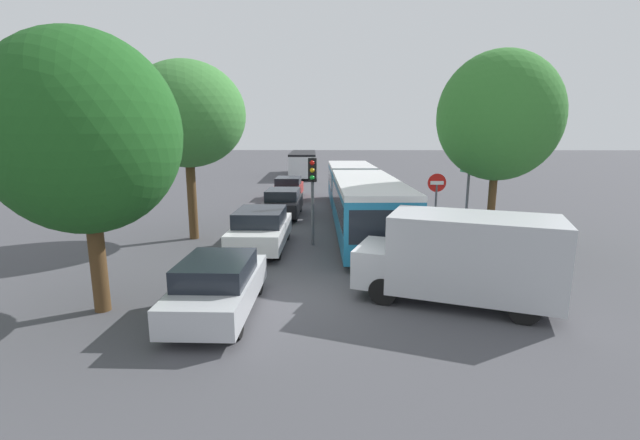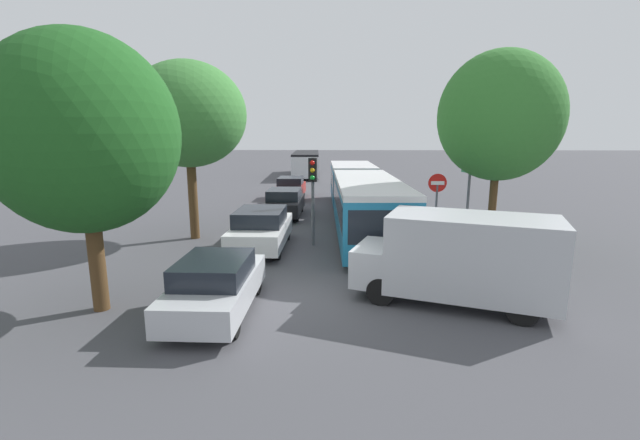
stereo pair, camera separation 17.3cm
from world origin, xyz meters
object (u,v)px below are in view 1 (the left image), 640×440
(city_bus_rear, at_px, (303,162))
(tree_right_near, at_px, (498,120))
(queued_car_white, at_px, (261,229))
(white_van, at_px, (463,256))
(tree_left_near, at_px, (84,134))
(direction_sign_post, at_px, (468,180))
(traffic_light, at_px, (313,182))
(queued_car_red, at_px, (288,187))
(queued_car_black, at_px, (283,203))
(articulated_bus, at_px, (359,193))
(tree_left_mid, at_px, (187,115))
(no_entry_sign, at_px, (436,198))
(queued_car_silver, at_px, (218,286))

(city_bus_rear, relative_size, tree_right_near, 1.55)
(queued_car_white, xyz_separation_m, white_van, (5.96, -5.14, 0.46))
(tree_left_near, bearing_deg, city_bus_rear, 84.70)
(direction_sign_post, bearing_deg, traffic_light, -6.62)
(city_bus_rear, relative_size, queued_car_red, 2.74)
(city_bus_rear, xyz_separation_m, queued_car_black, (0.11, -21.87, -0.66))
(queued_car_white, height_order, tree_left_near, tree_left_near)
(white_van, bearing_deg, articulated_bus, -60.01)
(queued_car_black, bearing_deg, white_van, -152.54)
(direction_sign_post, height_order, tree_left_near, tree_left_near)
(traffic_light, bearing_deg, white_van, 39.28)
(tree_left_mid, bearing_deg, tree_left_near, -90.24)
(city_bus_rear, distance_m, tree_right_near, 29.37)
(city_bus_rear, height_order, queued_car_red, city_bus_rear)
(direction_sign_post, bearing_deg, tree_left_near, 22.80)
(no_entry_sign, height_order, direction_sign_post, direction_sign_post)
(queued_car_black, height_order, no_entry_sign, no_entry_sign)
(queued_car_silver, xyz_separation_m, queued_car_white, (0.15, 5.93, 0.07))
(city_bus_rear, height_order, queued_car_silver, city_bus_rear)
(queued_car_red, bearing_deg, tree_right_near, -143.64)
(direction_sign_post, distance_m, tree_left_near, 12.89)
(traffic_light, bearing_deg, tree_right_near, 93.15)
(tree_right_near, bearing_deg, no_entry_sign, 177.09)
(queued_car_red, height_order, tree_right_near, tree_right_near)
(queued_car_red, xyz_separation_m, no_entry_sign, (6.76, -12.35, 1.16))
(no_entry_sign, bearing_deg, queued_car_silver, -46.38)
(queued_car_silver, bearing_deg, no_entry_sign, -45.39)
(articulated_bus, bearing_deg, queued_car_black, -108.74)
(city_bus_rear, relative_size, no_entry_sign, 3.99)
(tree_left_near, bearing_deg, articulated_bus, 57.09)
(traffic_light, relative_size, direction_sign_post, 0.94)
(city_bus_rear, distance_m, white_van, 33.96)
(no_entry_sign, height_order, tree_left_mid, tree_left_mid)
(city_bus_rear, bearing_deg, queued_car_red, 177.54)
(queued_car_red, distance_m, direction_sign_post, 14.71)
(traffic_light, height_order, direction_sign_post, direction_sign_post)
(direction_sign_post, bearing_deg, tree_left_mid, -12.46)
(white_van, height_order, tree_left_near, tree_left_near)
(traffic_light, distance_m, no_entry_sign, 4.78)
(tree_left_near, bearing_deg, queued_car_red, 80.90)
(queued_car_white, relative_size, tree_right_near, 0.61)
(white_van, bearing_deg, direction_sign_post, -88.85)
(tree_left_mid, bearing_deg, articulated_bus, 27.12)
(white_van, bearing_deg, no_entry_sign, -77.54)
(articulated_bus, height_order, tree_left_near, tree_left_near)
(queued_car_silver, distance_m, queued_car_red, 18.85)
(articulated_bus, xyz_separation_m, no_entry_sign, (2.62, -4.67, 0.45))
(tree_right_near, bearing_deg, tree_left_near, -152.14)
(traffic_light, bearing_deg, queued_car_black, -159.31)
(queued_car_red, bearing_deg, white_van, -160.49)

